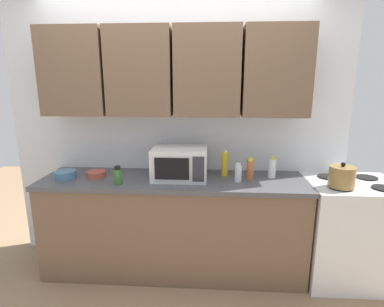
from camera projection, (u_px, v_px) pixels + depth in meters
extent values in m
cube|color=white|center=(177.00, 129.00, 2.96)|extent=(3.23, 0.06, 2.60)
cube|color=brown|center=(76.00, 72.00, 2.72)|extent=(0.56, 0.33, 0.75)
cube|color=brown|center=(141.00, 72.00, 2.68)|extent=(0.56, 0.33, 0.75)
cube|color=brown|center=(207.00, 72.00, 2.64)|extent=(0.56, 0.33, 0.75)
cube|color=brown|center=(275.00, 72.00, 2.60)|extent=(0.56, 0.33, 0.75)
cube|color=brown|center=(174.00, 226.00, 2.84)|extent=(2.33, 0.60, 0.86)
cube|color=#4C4C51|center=(173.00, 180.00, 2.74)|extent=(2.36, 0.63, 0.04)
cube|color=silver|center=(348.00, 231.00, 2.72)|extent=(0.76, 0.64, 0.90)
cylinder|color=black|center=(341.00, 187.00, 2.49)|extent=(0.18, 0.18, 0.01)
cylinder|color=black|center=(384.00, 188.00, 2.47)|extent=(0.18, 0.18, 0.01)
cylinder|color=black|center=(328.00, 177.00, 2.76)|extent=(0.18, 0.18, 0.01)
cylinder|color=black|center=(367.00, 178.00, 2.74)|extent=(0.18, 0.18, 0.01)
cylinder|color=olive|center=(342.00, 177.00, 2.47)|extent=(0.20, 0.20, 0.17)
sphere|color=black|center=(343.00, 164.00, 2.45)|extent=(0.04, 0.04, 0.04)
cube|color=silver|center=(180.00, 163.00, 2.71)|extent=(0.48, 0.36, 0.28)
cube|color=black|center=(172.00, 169.00, 2.53)|extent=(0.29, 0.01, 0.18)
cube|color=#2D2D33|center=(198.00, 169.00, 2.52)|extent=(0.10, 0.01, 0.21)
cylinder|color=#386B2D|center=(118.00, 177.00, 2.58)|extent=(0.07, 0.07, 0.13)
cylinder|color=black|center=(117.00, 168.00, 2.56)|extent=(0.05, 0.05, 0.03)
cylinder|color=silver|center=(238.00, 174.00, 2.63)|extent=(0.06, 0.06, 0.15)
cylinder|color=silver|center=(239.00, 164.00, 2.61)|extent=(0.04, 0.04, 0.02)
cylinder|color=#BC6638|center=(250.00, 170.00, 2.70)|extent=(0.06, 0.06, 0.17)
cylinder|color=yellow|center=(251.00, 159.00, 2.68)|extent=(0.05, 0.05, 0.03)
cylinder|color=white|center=(272.00, 169.00, 2.74)|extent=(0.07, 0.07, 0.17)
cylinder|color=yellow|center=(273.00, 158.00, 2.72)|extent=(0.04, 0.04, 0.03)
cylinder|color=gold|center=(225.00, 164.00, 2.79)|extent=(0.06, 0.06, 0.22)
cylinder|color=silver|center=(225.00, 151.00, 2.77)|extent=(0.04, 0.04, 0.02)
cylinder|color=#B24C3D|center=(96.00, 174.00, 2.78)|extent=(0.17, 0.17, 0.05)
cylinder|color=teal|center=(65.00, 174.00, 2.74)|extent=(0.19, 0.19, 0.07)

